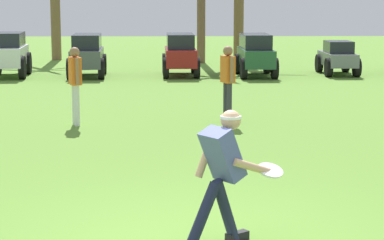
# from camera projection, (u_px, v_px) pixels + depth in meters

# --- Properties ---
(frisbee_thrower) EXTENTS (1.05, 0.62, 1.41)m
(frisbee_thrower) POSITION_uv_depth(u_px,v_px,m) (222.00, 171.00, 7.64)
(frisbee_thrower) COLOR #191E38
(frisbee_thrower) RESTS_ON ground_plane
(frisbee_in_flight) EXTENTS (0.37, 0.36, 0.12)m
(frisbee_in_flight) POSITION_uv_depth(u_px,v_px,m) (270.00, 170.00, 7.79)
(frisbee_in_flight) COLOR white
(teammate_near_sideline) EXTENTS (0.30, 0.49, 1.56)m
(teammate_near_sideline) POSITION_uv_depth(u_px,v_px,m) (75.00, 78.00, 14.77)
(teammate_near_sideline) COLOR silver
(teammate_near_sideline) RESTS_ON ground_plane
(teammate_midfield) EXTENTS (0.29, 0.49, 1.56)m
(teammate_midfield) POSITION_uv_depth(u_px,v_px,m) (228.00, 77.00, 15.10)
(teammate_midfield) COLOR #33333D
(teammate_midfield) RESTS_ON ground_plane
(parked_car_slot_b) EXTENTS (1.33, 2.42, 1.40)m
(parked_car_slot_b) POSITION_uv_depth(u_px,v_px,m) (9.00, 53.00, 23.68)
(parked_car_slot_b) COLOR silver
(parked_car_slot_b) RESTS_ON ground_plane
(parked_car_slot_c) EXTENTS (1.26, 2.45, 1.34)m
(parked_car_slot_c) POSITION_uv_depth(u_px,v_px,m) (87.00, 54.00, 23.77)
(parked_car_slot_c) COLOR #474C51
(parked_car_slot_c) RESTS_ON ground_plane
(parked_car_slot_d) EXTENTS (1.21, 2.43, 1.34)m
(parked_car_slot_d) POSITION_uv_depth(u_px,v_px,m) (180.00, 53.00, 24.04)
(parked_car_slot_d) COLOR maroon
(parked_car_slot_d) RESTS_ON ground_plane
(parked_car_slot_e) EXTENTS (1.19, 2.42, 1.34)m
(parked_car_slot_e) POSITION_uv_depth(u_px,v_px,m) (256.00, 54.00, 23.85)
(parked_car_slot_e) COLOR #235133
(parked_car_slot_e) RESTS_ON ground_plane
(parked_car_slot_f) EXTENTS (1.09, 2.21, 1.10)m
(parked_car_slot_f) POSITION_uv_depth(u_px,v_px,m) (338.00, 57.00, 24.35)
(parked_car_slot_f) COLOR slate
(parked_car_slot_f) RESTS_ON ground_plane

